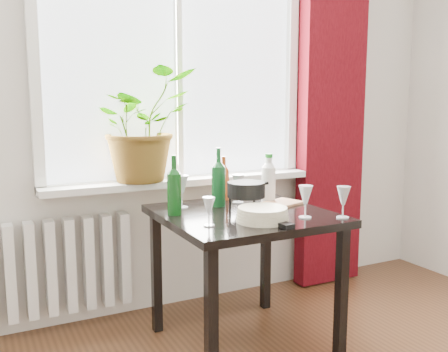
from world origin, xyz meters
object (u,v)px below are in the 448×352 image
bottle_amber (224,178)px  cleaning_bottle (269,178)px  wine_bottle_left (174,185)px  table (244,229)px  plate_stack (262,215)px  wineglass_back_center (238,188)px  tv_remote (277,223)px  wineglass_far_right (343,202)px  fondue_pot (246,196)px  wineglass_back_left (182,191)px  wineglass_front_right (305,201)px  cutting_board (280,204)px  radiator (60,266)px  potted_plant (142,125)px  wine_bottle_right (219,177)px  wineglass_front_left (209,211)px

bottle_amber → cleaning_bottle: size_ratio=0.93×
wine_bottle_left → bottle_amber: wine_bottle_left is taller
table → plate_stack: size_ratio=3.31×
wineglass_back_center → tv_remote: wineglass_back_center is taller
bottle_amber → wineglass_far_right: 0.76m
bottle_amber → cleaning_bottle: bearing=-41.0°
table → fondue_pot: 0.17m
wineglass_back_center → wineglass_back_left: size_ratio=0.92×
fondue_pot → cleaning_bottle: bearing=16.8°
wineglass_front_right → wineglass_back_left: wineglass_back_left is taller
wine_bottle_left → wineglass_back_center: (0.43, 0.11, -0.07)m
bottle_amber → cutting_board: size_ratio=1.04×
plate_stack → radiator: bearing=134.0°
potted_plant → cutting_board: bearing=-40.6°
wineglass_back_center → plate_stack: bearing=-103.4°
table → bottle_amber: size_ratio=3.25×
cleaning_bottle → wineglass_front_right: size_ratio=1.68×
table → cutting_board: size_ratio=3.38×
wineglass_front_right → fondue_pot: (-0.18, 0.27, -0.01)m
wine_bottle_right → wine_bottle_left: bearing=-164.0°
radiator → wineglass_front_left: 1.08m
plate_stack → fondue_pot: fondue_pot is taller
plate_stack → tv_remote: 0.09m
wine_bottle_right → cutting_board: size_ratio=1.31×
bottle_amber → wineglass_front_left: 0.64m
bottle_amber → cutting_board: (0.21, -0.28, -0.12)m
radiator → wineglass_far_right: (1.22, -0.97, 0.44)m
radiator → wine_bottle_right: bearing=-28.8°
wineglass_front_left → cutting_board: 0.62m
wineglass_far_right → tv_remote: (-0.37, 0.03, -0.07)m
radiator → wineglass_far_right: 1.63m
tv_remote → cleaning_bottle: bearing=56.3°
bottle_amber → wineglass_back_left: (-0.31, -0.10, -0.04)m
bottle_amber → wine_bottle_right: bearing=-125.7°
wine_bottle_left → fondue_pot: bearing=-14.0°
wineglass_back_center → wineglass_front_right: bearing=-75.2°
wineglass_back_left → fondue_pot: wineglass_back_left is taller
wineglass_back_left → fondue_pot: (0.28, -0.22, -0.01)m
wine_bottle_right → wineglass_back_center: (0.14, 0.02, -0.08)m
table → wine_bottle_right: (-0.05, 0.19, 0.26)m
wineglass_front_right → cutting_board: (0.06, 0.33, -0.08)m
wine_bottle_left → cutting_board: size_ratio=1.24×
wineglass_front_right → fondue_pot: bearing=124.1°
potted_plant → plate_stack: size_ratio=2.60×
potted_plant → wine_bottle_left: bearing=-89.2°
wine_bottle_left → bottle_amber: 0.47m
wineglass_back_left → bottle_amber: bearing=18.5°
cleaning_bottle → cutting_board: cleaning_bottle is taller
bottle_amber → potted_plant: bearing=147.6°
wineglass_far_right → wineglass_front_right: bearing=152.8°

